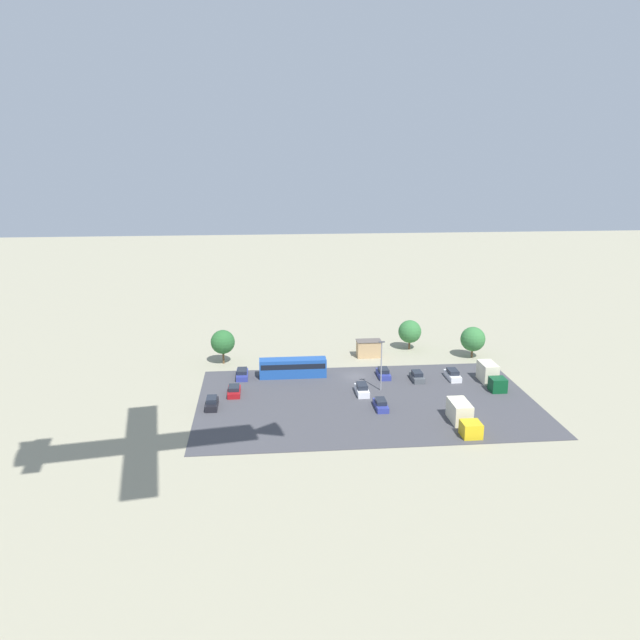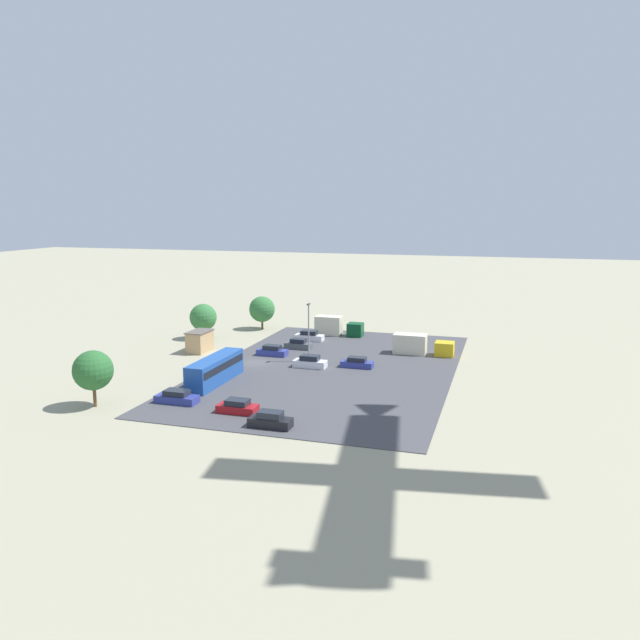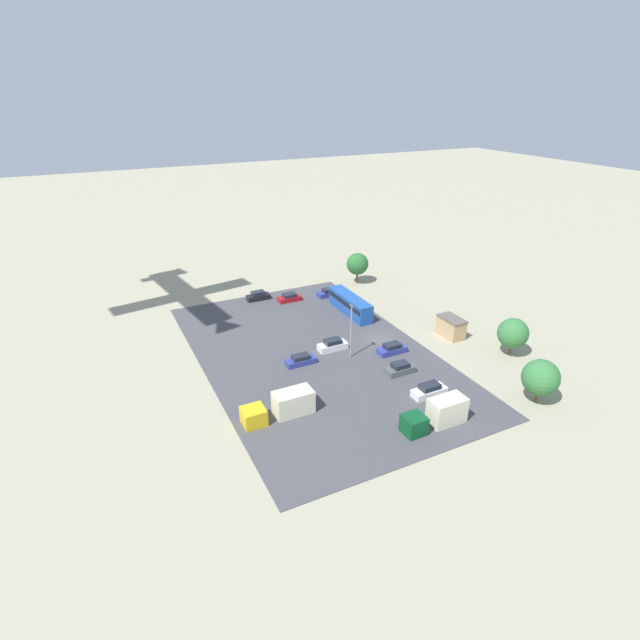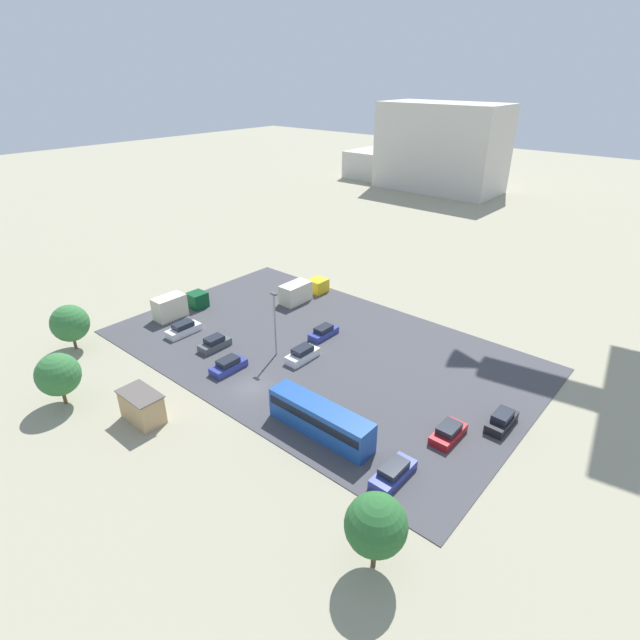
% 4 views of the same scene
% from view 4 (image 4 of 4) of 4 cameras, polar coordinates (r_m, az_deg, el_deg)
% --- Properties ---
extents(ground_plane, '(400.00, 400.00, 0.00)m').
position_cam_4_polar(ground_plane, '(55.34, -7.85, -7.75)').
color(ground_plane, gray).
extents(parking_lot_surface, '(51.11, 31.66, 0.08)m').
position_cam_4_polar(parking_lot_surface, '(61.92, -0.23, -3.37)').
color(parking_lot_surface, '#424247').
rests_on(parking_lot_surface, ground).
extents(shed_building, '(4.60, 2.75, 3.15)m').
position_cam_4_polar(shed_building, '(52.50, -19.67, -9.30)').
color(shed_building, tan).
rests_on(shed_building, ground).
extents(bus, '(11.22, 2.50, 3.16)m').
position_cam_4_polar(bus, '(47.73, 0.04, -11.18)').
color(bus, '#1E4C9E').
rests_on(bus, ground).
extents(parked_car_0, '(1.92, 4.73, 1.46)m').
position_cam_4_polar(parked_car_0, '(44.42, 8.38, -16.86)').
color(parked_car_0, navy).
rests_on(parked_car_0, ground).
extents(parked_car_1, '(1.82, 4.42, 1.66)m').
position_cam_4_polar(parked_car_1, '(59.47, -2.01, -3.95)').
color(parked_car_1, silver).
rests_on(parked_car_1, ground).
extents(parked_car_2, '(1.71, 4.32, 1.42)m').
position_cam_4_polar(parked_car_2, '(64.52, 0.41, -1.40)').
color(parked_car_2, navy).
rests_on(parked_car_2, ground).
extents(parked_car_3, '(1.81, 4.05, 1.56)m').
position_cam_4_polar(parked_car_3, '(63.15, -11.95, -2.65)').
color(parked_car_3, '#4C5156').
rests_on(parked_car_3, ground).
extents(parked_car_4, '(1.76, 4.24, 1.61)m').
position_cam_4_polar(parked_car_4, '(52.20, 20.06, -10.74)').
color(parked_car_4, black).
rests_on(parked_car_4, ground).
extents(parked_car_5, '(1.86, 4.36, 1.52)m').
position_cam_4_polar(parked_car_5, '(58.38, -10.42, -5.14)').
color(parked_car_5, navy).
rests_on(parked_car_5, ground).
extents(parked_car_6, '(1.82, 4.61, 1.60)m').
position_cam_4_polar(parked_car_6, '(67.53, -15.34, -1.01)').
color(parked_car_6, silver).
rests_on(parked_car_6, ground).
extents(parked_car_7, '(1.94, 4.22, 1.42)m').
position_cam_4_polar(parked_car_7, '(49.37, 14.46, -12.35)').
color(parked_car_7, maroon).
rests_on(parked_car_7, ground).
extents(parked_truck_0, '(2.39, 8.01, 3.15)m').
position_cam_4_polar(parked_truck_0, '(72.74, -15.94, 1.66)').
color(parked_truck_0, '#0C4723').
rests_on(parked_truck_0, ground).
extents(parked_truck_1, '(2.54, 8.70, 2.88)m').
position_cam_4_polar(parked_truck_1, '(74.94, -2.07, 3.37)').
color(parked_truck_1, gold).
rests_on(parked_truck_1, ground).
extents(tree_near_shed, '(4.40, 4.40, 5.75)m').
position_cam_4_polar(tree_near_shed, '(57.13, -27.75, -5.54)').
color(tree_near_shed, brown).
rests_on(tree_near_shed, ground).
extents(tree_apron_mid, '(4.31, 4.31, 6.20)m').
position_cam_4_polar(tree_apron_mid, '(36.01, 6.41, -22.27)').
color(tree_apron_mid, brown).
rests_on(tree_apron_mid, ground).
extents(tree_apron_far, '(4.53, 4.53, 5.81)m').
position_cam_4_polar(tree_apron_far, '(67.70, -26.68, -0.33)').
color(tree_apron_far, brown).
rests_on(tree_apron_far, ground).
extents(light_pole_lot_centre, '(0.90, 0.28, 8.14)m').
position_cam_4_polar(light_pole_lot_centre, '(58.86, -5.18, -0.16)').
color(light_pole_lot_centre, gray).
rests_on(light_pole_lot_centre, ground).
extents(horizon_terminal_block, '(34.64, 23.84, 8.15)m').
position_cam_4_polar(horizon_terminal_block, '(165.12, 10.14, 16.94)').
color(horizon_terminal_block, beige).
rests_on(horizon_terminal_block, ground).
extents(horizon_parking_garage, '(34.05, 16.90, 23.16)m').
position_cam_4_polar(horizon_parking_garage, '(150.65, 13.68, 18.61)').
color(horizon_parking_garage, beige).
rests_on(horizon_parking_garage, ground).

